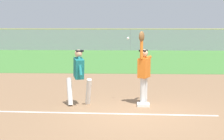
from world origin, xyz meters
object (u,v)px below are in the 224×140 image
object	(u,v)px
parked_car_silver	(165,42)
baseball	(128,38)
parked_car_green	(35,42)
fielder	(144,69)
first_base	(143,105)
runner	(79,73)
parked_car_red	(79,42)
parked_car_blue	(123,42)
parked_car_white	(211,42)

from	to	relation	value
parked_car_silver	baseball	bearing A→B (deg)	-93.99
parked_car_silver	parked_car_green	bearing A→B (deg)	-176.77
parked_car_silver	fielder	bearing A→B (deg)	-92.86
first_base	runner	size ratio (longest dim) A/B	0.22
parked_car_red	parked_car_silver	xyz separation A→B (m)	(9.20, -0.58, 0.00)
first_base	parked_car_blue	xyz separation A→B (m)	(-1.01, 27.47, 0.63)
parked_car_green	parked_car_blue	size ratio (longest dim) A/B	0.99
parked_car_blue	parked_car_silver	world-z (taller)	same
fielder	baseball	xyz separation A→B (m)	(-0.49, 0.26, 0.93)
parked_car_blue	parked_car_white	bearing A→B (deg)	0.40
first_base	runner	world-z (taller)	runner
parked_car_red	first_base	bearing A→B (deg)	-72.69
first_base	fielder	distance (m)	1.10
runner	parked_car_white	distance (m)	28.72
baseball	runner	bearing A→B (deg)	-163.83
fielder	parked_car_red	bearing A→B (deg)	-53.24
first_base	runner	bearing A→B (deg)	179.52
baseball	parked_car_white	distance (m)	27.84
fielder	runner	world-z (taller)	fielder
fielder	baseball	bearing A→B (deg)	-3.16
runner	parked_car_green	bearing A→B (deg)	89.82
parked_car_green	parked_car_red	distance (m)	4.86
first_base	parked_car_white	xyz separation A→B (m)	(8.38, 26.81, 0.63)
baseball	parked_car_blue	world-z (taller)	baseball
parked_car_green	parked_car_white	bearing A→B (deg)	-3.76
parked_car_silver	parked_car_white	size ratio (longest dim) A/B	0.99
parked_car_red	parked_car_green	bearing A→B (deg)	-171.52
fielder	baseball	distance (m)	1.08
parked_car_white	parked_car_green	bearing A→B (deg)	-174.20
runner	parked_car_silver	xyz separation A→B (m)	(5.42, 26.65, -0.32)
first_base	fielder	xyz separation A→B (m)	(0.01, 0.19, 1.08)
baseball	parked_car_red	bearing A→B (deg)	101.16
fielder	parked_car_red	xyz separation A→B (m)	(-5.78, 27.05, -0.45)
fielder	parked_car_blue	xyz separation A→B (m)	(-1.02, 27.28, -0.45)
fielder	runner	bearing A→B (deg)	29.74
fielder	parked_car_green	world-z (taller)	fielder
runner	baseball	bearing A→B (deg)	-1.78
first_base	parked_car_silver	world-z (taller)	parked_car_silver
parked_car_blue	parked_car_silver	size ratio (longest dim) A/B	1.00
fielder	runner	distance (m)	2.00
fielder	first_base	bearing A→B (deg)	111.79
first_base	parked_car_white	distance (m)	28.09
parked_car_red	runner	bearing A→B (deg)	-76.73
fielder	parked_car_white	size ratio (longest dim) A/B	0.50
runner	parked_car_white	world-z (taller)	runner
baseball	parked_car_green	world-z (taller)	baseball
first_base	parked_car_blue	distance (m)	27.50
runner	parked_car_red	size ratio (longest dim) A/B	0.38
parked_car_red	parked_car_white	bearing A→B (deg)	3.58
parked_car_blue	runner	bearing A→B (deg)	-87.57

